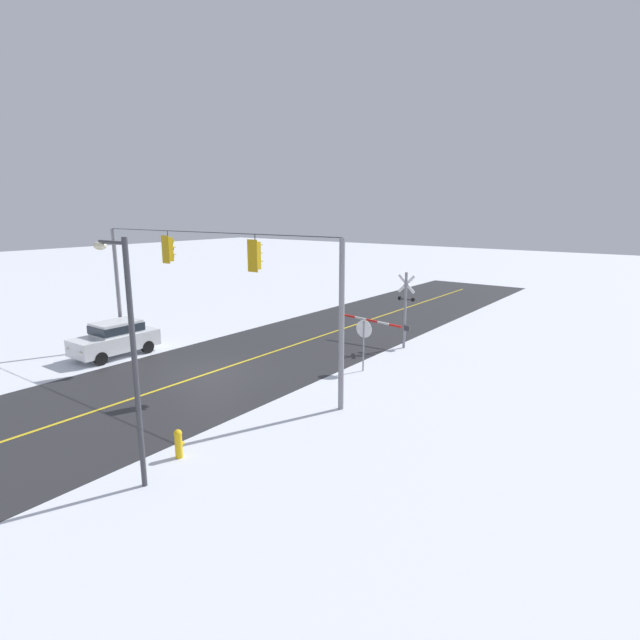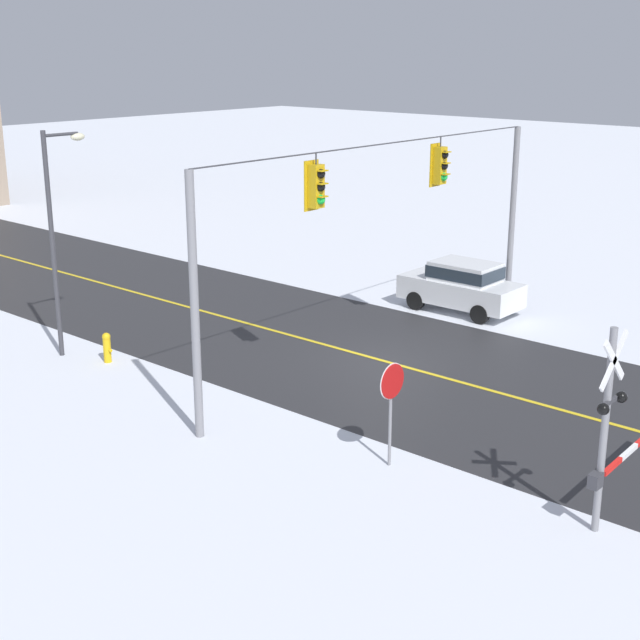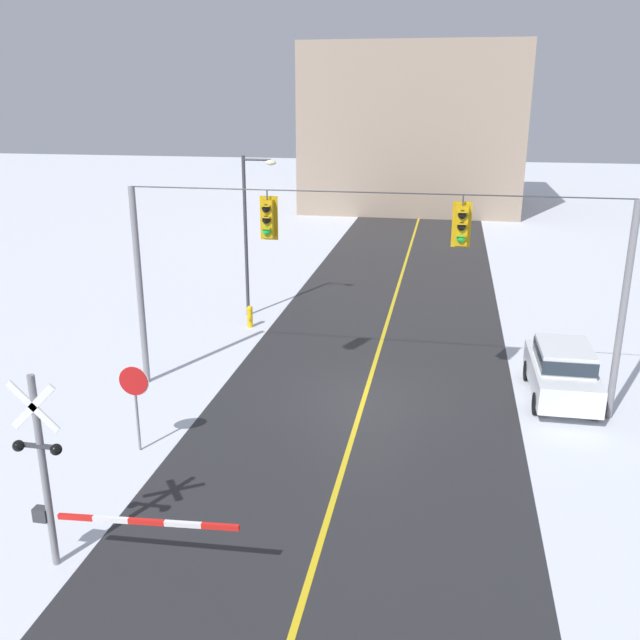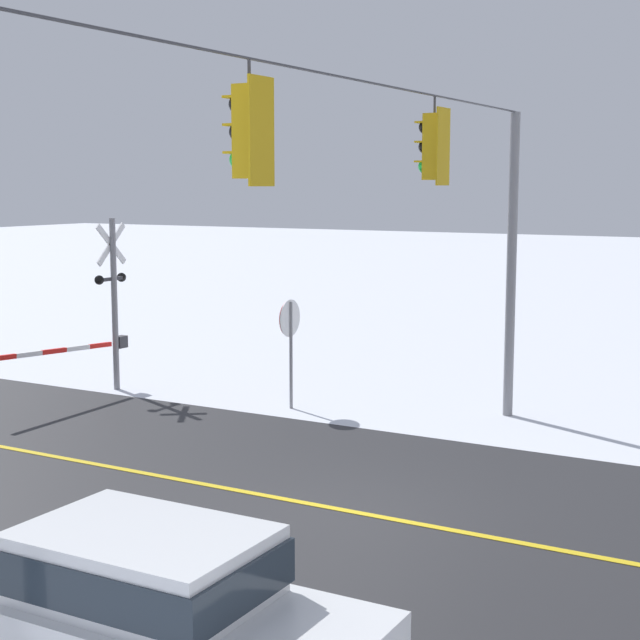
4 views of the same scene
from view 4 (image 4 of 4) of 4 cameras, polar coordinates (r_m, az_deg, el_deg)
name	(u,v)px [view 4 (image 4 of 4)]	position (r m, az deg, el deg)	size (l,w,h in m)	color
ground_plane	(351,512)	(14.60, 1.79, -11.13)	(160.00, 160.00, 0.00)	silver
signal_span	(353,234)	(13.88, 1.96, 5.04)	(14.20, 0.47, 6.22)	gray
stop_sign	(290,329)	(20.75, -1.76, -0.54)	(0.80, 0.09, 2.35)	gray
railroad_crossing	(104,307)	(22.92, -12.48, 0.75)	(4.27, 0.31, 4.00)	gray
parked_car_white	(153,617)	(9.18, -9.69, -16.70)	(1.85, 4.21, 1.74)	white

